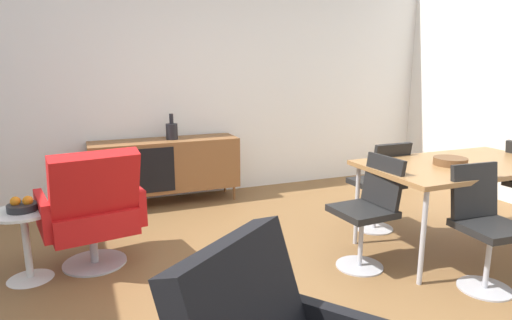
{
  "coord_description": "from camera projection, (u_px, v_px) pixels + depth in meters",
  "views": [
    {
      "loc": [
        -1.28,
        -2.45,
        1.53
      ],
      "look_at": [
        -0.03,
        0.59,
        0.81
      ],
      "focal_mm": 30.71,
      "sensor_mm": 36.0,
      "label": 1
    }
  ],
  "objects": [
    {
      "name": "ground_plane",
      "position": [
        293.0,
        291.0,
        3.02
      ],
      "size": [
        8.32,
        8.32,
        0.0
      ],
      "primitive_type": "plane",
      "color": "brown"
    },
    {
      "name": "wall_back",
      "position": [
        193.0,
        76.0,
        5.07
      ],
      "size": [
        6.8,
        0.12,
        2.8
      ],
      "primitive_type": "cube",
      "color": "white",
      "rests_on": "ground_plane"
    },
    {
      "name": "sideboard",
      "position": [
        165.0,
        165.0,
        4.84
      ],
      "size": [
        1.6,
        0.45,
        0.72
      ],
      "color": "brown",
      "rests_on": "ground_plane"
    },
    {
      "name": "vase_cobalt",
      "position": [
        172.0,
        131.0,
        4.8
      ],
      "size": [
        0.13,
        0.13,
        0.28
      ],
      "color": "black",
      "rests_on": "sideboard"
    },
    {
      "name": "dining_table",
      "position": [
        461.0,
        168.0,
        3.58
      ],
      "size": [
        1.6,
        0.9,
        0.74
      ],
      "color": "olive",
      "rests_on": "ground_plane"
    },
    {
      "name": "wooden_bowl_on_table",
      "position": [
        450.0,
        161.0,
        3.5
      ],
      "size": [
        0.26,
        0.26,
        0.06
      ],
      "primitive_type": "cylinder",
      "color": "brown",
      "rests_on": "dining_table"
    },
    {
      "name": "dining_chair_near_window",
      "position": [
        369.0,
        208.0,
        3.31
      ],
      "size": [
        0.45,
        0.42,
        0.86
      ],
      "color": "black",
      "rests_on": "ground_plane"
    },
    {
      "name": "dining_chair_front_left",
      "position": [
        485.0,
        222.0,
        3.0
      ],
      "size": [
        0.43,
        0.45,
        0.86
      ],
      "color": "black",
      "rests_on": "ground_plane"
    },
    {
      "name": "dining_chair_back_left",
      "position": [
        381.0,
        182.0,
        4.01
      ],
      "size": [
        0.41,
        0.43,
        0.86
      ],
      "color": "black",
      "rests_on": "ground_plane"
    },
    {
      "name": "lounge_chair_red",
      "position": [
        92.0,
        209.0,
        3.27
      ],
      "size": [
        0.79,
        0.74,
        0.95
      ],
      "color": "red",
      "rests_on": "ground_plane"
    },
    {
      "name": "side_table_round",
      "position": [
        26.0,
        237.0,
        3.12
      ],
      "size": [
        0.44,
        0.44,
        0.52
      ],
      "color": "white",
      "rests_on": "ground_plane"
    },
    {
      "name": "fruit_bowl",
      "position": [
        22.0,
        206.0,
        3.07
      ],
      "size": [
        0.2,
        0.2,
        0.11
      ],
      "color": "#262628",
      "rests_on": "side_table_round"
    }
  ]
}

